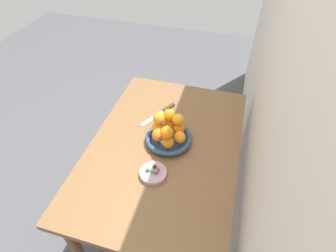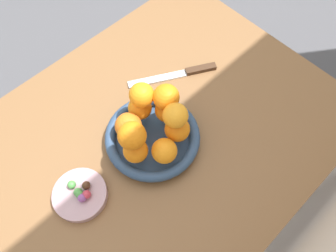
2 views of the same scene
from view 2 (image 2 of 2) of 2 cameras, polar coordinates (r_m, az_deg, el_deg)
name	(u,v)px [view 2 (image 2 of 2)]	position (r m, az deg, el deg)	size (l,w,h in m)	color
ground_plane	(152,214)	(1.55, -2.83, -15.05)	(6.00, 6.00, 0.00)	#4C4C51
dining_table	(142,160)	(0.93, -4.60, -5.92)	(1.10, 0.76, 0.74)	brown
fruit_bowl	(153,137)	(0.83, -2.71, -2.00)	(0.24, 0.24, 0.04)	navy
candy_dish	(81,196)	(0.81, -14.85, -11.73)	(0.13, 0.13, 0.02)	#B28C99
orange_0	(136,151)	(0.77, -5.67, -4.28)	(0.06, 0.06, 0.06)	orange
orange_1	(164,151)	(0.76, -0.64, -4.35)	(0.06, 0.06, 0.06)	orange
orange_2	(177,129)	(0.78, 1.62, -0.58)	(0.06, 0.06, 0.06)	orange
orange_3	(166,109)	(0.81, -0.37, 2.92)	(0.06, 0.06, 0.06)	orange
orange_4	(140,108)	(0.82, -4.91, 3.18)	(0.06, 0.06, 0.06)	orange
orange_5	(127,127)	(0.79, -7.17, -0.20)	(0.07, 0.07, 0.07)	orange
orange_6	(166,97)	(0.76, -0.41, 5.12)	(0.06, 0.06, 0.06)	orange
orange_7	(175,116)	(0.73, 1.31, 1.82)	(0.06, 0.06, 0.06)	orange
orange_8	(142,95)	(0.77, -4.61, 5.41)	(0.06, 0.06, 0.06)	orange
orange_9	(132,136)	(0.71, -6.29, -1.69)	(0.06, 0.06, 0.06)	orange
candy_ball_0	(87,194)	(0.79, -14.00, -11.50)	(0.02, 0.02, 0.02)	#C6384C
candy_ball_1	(72,185)	(0.80, -16.43, -9.78)	(0.02, 0.02, 0.02)	#4C9947
candy_ball_2	(79,193)	(0.79, -15.23, -11.26)	(0.02, 0.02, 0.02)	#4C9947
candy_ball_3	(85,184)	(0.80, -14.19, -9.83)	(0.02, 0.02, 0.02)	#472819
candy_ball_4	(79,194)	(0.79, -15.19, -11.37)	(0.02, 0.02, 0.02)	#4C9947
candy_ball_5	(82,198)	(0.79, -14.75, -11.99)	(0.02, 0.02, 0.02)	#8C4C99
knife	(180,74)	(0.96, 2.18, 9.09)	(0.24, 0.15, 0.01)	#3F2819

